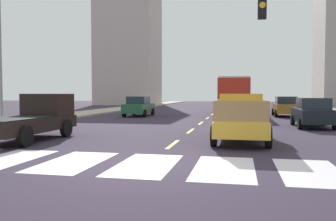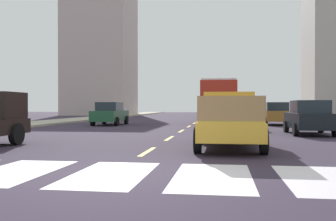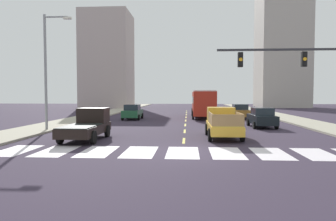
{
  "view_description": "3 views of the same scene",
  "coord_description": "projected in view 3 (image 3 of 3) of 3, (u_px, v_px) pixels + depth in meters",
  "views": [
    {
      "loc": [
        2.52,
        -9.28,
        1.97
      ],
      "look_at": [
        -1.98,
        12.76,
        0.88
      ],
      "focal_mm": 37.52,
      "sensor_mm": 36.0,
      "label": 1
    },
    {
      "loc": [
        2.34,
        -7.79,
        1.44
      ],
      "look_at": [
        -1.34,
        17.91,
        1.13
      ],
      "focal_mm": 40.8,
      "sensor_mm": 36.0,
      "label": 2
    },
    {
      "loc": [
        0.26,
        -15.41,
        2.88
      ],
      "look_at": [
        -1.33,
        9.39,
        1.6
      ],
      "focal_mm": 33.56,
      "sensor_mm": 36.0,
      "label": 3
    }
  ],
  "objects": [
    {
      "name": "sedan_mid",
      "position": [
        133.0,
        112.0,
        35.96
      ],
      "size": [
        2.02,
        4.4,
        1.72
      ],
      "rotation": [
        0.0,
        0.0,
        0.01
      ],
      "color": "#205433",
      "rests_on": "ground"
    },
    {
      "name": "crosswalk_stripe_2",
      "position": [
        98.0,
        151.0,
        15.79
      ],
      "size": [
        1.58,
        3.26,
        0.01
      ],
      "primitive_type": "cube",
      "color": "silver",
      "rests_on": "ground"
    },
    {
      "name": "crosswalk_stripe_0",
      "position": [
        15.0,
        150.0,
        16.07
      ],
      "size": [
        1.58,
        3.26,
        0.01
      ],
      "primitive_type": "cube",
      "color": "silver",
      "rests_on": "ground"
    },
    {
      "name": "crosswalk_stripe_4",
      "position": [
        183.0,
        152.0,
        15.52
      ],
      "size": [
        1.58,
        3.26,
        0.01
      ],
      "primitive_type": "cube",
      "color": "silver",
      "rests_on": "ground"
    },
    {
      "name": "crosswalk_stripe_1",
      "position": [
        56.0,
        151.0,
        15.93
      ],
      "size": [
        1.58,
        3.26,
        0.01
      ],
      "primitive_type": "cube",
      "color": "silver",
      "rests_on": "ground"
    },
    {
      "name": "lane_dash_3",
      "position": [
        186.0,
        121.0,
        34.45
      ],
      "size": [
        0.16,
        2.4,
        0.01
      ],
      "primitive_type": "cube",
      "color": "#D4C450",
      "rests_on": "ground"
    },
    {
      "name": "crosswalk_stripe_3",
      "position": [
        140.0,
        152.0,
        15.66
      ],
      "size": [
        1.58,
        3.26,
        0.01
      ],
      "primitive_type": "cube",
      "color": "silver",
      "rests_on": "ground"
    },
    {
      "name": "lane_dash_5",
      "position": [
        186.0,
        115.0,
        44.42
      ],
      "size": [
        0.16,
        2.4,
        0.01
      ],
      "primitive_type": "cube",
      "color": "#D4C450",
      "rests_on": "ground"
    },
    {
      "name": "sedan_near_left",
      "position": [
        240.0,
        111.0,
        37.24
      ],
      "size": [
        2.02,
        4.4,
        1.72
      ],
      "rotation": [
        0.0,
        0.0,
        -0.01
      ],
      "color": "#9A6727",
      "rests_on": "ground"
    },
    {
      "name": "lane_dash_1",
      "position": [
        185.0,
        131.0,
        24.49
      ],
      "size": [
        0.16,
        2.4,
        0.01
      ],
      "primitive_type": "cube",
      "color": "#D4C450",
      "rests_on": "ground"
    },
    {
      "name": "lane_dash_0",
      "position": [
        184.0,
        141.0,
        19.51
      ],
      "size": [
        0.16,
        2.4,
        0.01
      ],
      "primitive_type": "cube",
      "color": "#D4C450",
      "rests_on": "ground"
    },
    {
      "name": "ground_plane",
      "position": [
        183.0,
        152.0,
        15.52
      ],
      "size": [
        160.0,
        160.0,
        0.0
      ],
      "primitive_type": "plane",
      "color": "#322839"
    },
    {
      "name": "traffic_signal_gantry",
      "position": [
        324.0,
        71.0,
        17.59
      ],
      "size": [
        8.94,
        0.27,
        6.0
      ],
      "color": "#2D2D33",
      "rests_on": "ground"
    },
    {
      "name": "pickup_stakebed",
      "position": [
        223.0,
        123.0,
        21.08
      ],
      "size": [
        2.18,
        5.2,
        1.96
      ],
      "rotation": [
        0.0,
        0.0,
        0.02
      ],
      "color": "gold",
      "rests_on": "ground"
    },
    {
      "name": "lane_dash_4",
      "position": [
        186.0,
        117.0,
        39.44
      ],
      "size": [
        0.16,
        2.4,
        0.01
      ],
      "primitive_type": "cube",
      "color": "#D4C450",
      "rests_on": "ground"
    },
    {
      "name": "lane_dash_2",
      "position": [
        185.0,
        125.0,
        29.47
      ],
      "size": [
        0.16,
        2.4,
        0.01
      ],
      "primitive_type": "cube",
      "color": "#D4C450",
      "rests_on": "ground"
    },
    {
      "name": "block_mid_left",
      "position": [
        107.0,
        61.0,
        66.98
      ],
      "size": [
        9.92,
        9.88,
        20.12
      ],
      "primitive_type": "cube",
      "color": "#B9A8A3",
      "rests_on": "ground"
    },
    {
      "name": "sidewalk_right",
      "position": [
        301.0,
        121.0,
        32.69
      ],
      "size": [
        3.71,
        110.0,
        0.15
      ],
      "primitive_type": "cube",
      "color": "#A69F8A",
      "rests_on": "ground"
    },
    {
      "name": "pickup_dark",
      "position": [
        88.0,
        125.0,
        20.11
      ],
      "size": [
        2.18,
        5.2,
        1.96
      ],
      "rotation": [
        0.0,
        0.0,
        -0.03
      ],
      "color": "black",
      "rests_on": "ground"
    },
    {
      "name": "city_bus",
      "position": [
        203.0,
        102.0,
        38.73
      ],
      "size": [
        2.72,
        10.8,
        3.32
      ],
      "rotation": [
        0.0,
        0.0,
        0.03
      ],
      "color": "#B62819",
      "rests_on": "ground"
    },
    {
      "name": "streetlight_left",
      "position": [
        47.0,
        67.0,
        24.23
      ],
      "size": [
        2.2,
        0.28,
        9.0
      ],
      "color": "gray",
      "rests_on": "ground"
    },
    {
      "name": "crosswalk_stripe_7",
      "position": [
        316.0,
        154.0,
        15.11
      ],
      "size": [
        1.58,
        3.26,
        0.01
      ],
      "primitive_type": "cube",
      "color": "silver",
      "rests_on": "ground"
    },
    {
      "name": "sedan_near_right",
      "position": [
        262.0,
        118.0,
        27.31
      ],
      "size": [
        2.02,
        4.4,
        1.72
      ],
      "rotation": [
        0.0,
        0.0,
        0.03
      ],
      "color": "black",
      "rests_on": "ground"
    },
    {
      "name": "crosswalk_stripe_5",
      "position": [
        226.0,
        153.0,
        15.38
      ],
      "size": [
        1.58,
        3.26,
        0.01
      ],
      "primitive_type": "cube",
      "color": "silver",
      "rests_on": "ground"
    },
    {
      "name": "lane_dash_7",
      "position": [
        187.0,
        111.0,
        54.39
      ],
      "size": [
        0.16,
        2.4,
        0.01
      ],
      "primitive_type": "cube",
      "color": "#D4C450",
      "rests_on": "ground"
    },
    {
      "name": "crosswalk_stripe_6",
      "position": [
        271.0,
        153.0,
        15.24
      ],
      "size": [
        1.58,
        3.26,
        0.01
      ],
      "primitive_type": "cube",
      "color": "silver",
      "rests_on": "ground"
    },
    {
      "name": "sidewalk_left",
      "position": [
        76.0,
        120.0,
        34.22
      ],
      "size": [
        3.71,
        110.0,
        0.15
      ],
      "primitive_type": "cube",
      "color": "#A69F8A",
      "rests_on": "ground"
    },
    {
      "name": "lane_dash_6",
      "position": [
        186.0,
        113.0,
        49.4
      ],
      "size": [
        0.16,
        2.4,
        0.01
      ],
      "primitive_type": "cube",
      "color": "#D4C450",
      "rests_on": "ground"
    }
  ]
}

